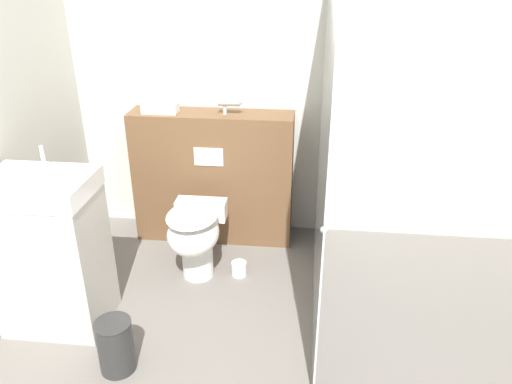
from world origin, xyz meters
TOP-DOWN VIEW (x-y plane):
  - wall_back at (0.00, 1.93)m, footprint 8.00×0.06m
  - partition_panel at (-0.23, 1.70)m, footprint 1.25×0.30m
  - shower_glass at (0.60, 0.99)m, footprint 0.04×1.82m
  - toilet at (-0.25, 1.09)m, footprint 0.37×0.57m
  - sink_vanity at (-1.01, 0.54)m, footprint 0.61×0.45m
  - hair_drier at (-0.08, 1.67)m, footprint 0.19×0.06m
  - folded_towel at (-0.61, 1.67)m, footprint 0.26×0.13m
  - spare_toilet_roll at (0.05, 1.15)m, footprint 0.11×0.11m
  - waste_bin at (-0.50, 0.17)m, footprint 0.20×0.20m

SIDE VIEW (x-z plane):
  - spare_toilet_roll at x=0.05m, z-range 0.00..0.11m
  - waste_bin at x=-0.50m, z-range 0.00..0.32m
  - toilet at x=-0.25m, z-range 0.08..0.62m
  - sink_vanity at x=-1.01m, z-range -0.07..1.08m
  - partition_panel at x=-0.23m, z-range 0.00..1.06m
  - shower_glass at x=0.60m, z-range 0.00..2.11m
  - folded_towel at x=-0.61m, z-range 1.06..1.13m
  - hair_drier at x=-0.08m, z-range 1.08..1.21m
  - wall_back at x=0.00m, z-range 0.00..2.50m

